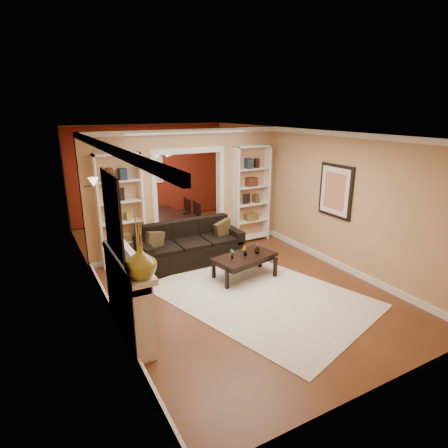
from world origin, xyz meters
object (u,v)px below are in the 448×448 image
sofa (190,243)px  fireplace (130,296)px  coffee_table (245,267)px  bookshelf_left (121,211)px  bookshelf_right (251,194)px  dining_table (165,223)px

sofa → fireplace: (-1.78, -1.95, 0.16)m
coffee_table → bookshelf_left: bookshelf_left is taller
bookshelf_right → fireplace: bearing=-145.2°
bookshelf_left → fireplace: 2.65m
sofa → bookshelf_right: bearing=17.3°
sofa → coffee_table: bearing=-62.7°
sofa → fireplace: 2.65m
sofa → bookshelf_left: 1.55m
coffee_table → bookshelf_left: size_ratio=0.51×
sofa → fireplace: size_ratio=1.27×
coffee_table → bookshelf_right: 2.35m
bookshelf_left → bookshelf_right: (3.10, 0.00, 0.00)m
bookshelf_right → fireplace: (-3.64, -2.53, -0.57)m
fireplace → sofa: bearing=47.6°
bookshelf_right → sofa: bearing=-162.7°
sofa → fireplace: bearing=-132.4°
bookshelf_right → dining_table: (-1.65, 1.53, -0.89)m
coffee_table → fireplace: (-2.39, -0.77, 0.36)m
fireplace → dining_table: bearing=63.9°
dining_table → fireplace: bearing=153.9°
bookshelf_left → dining_table: (1.45, 1.53, -0.89)m
coffee_table → bookshelf_right: size_ratio=0.51×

